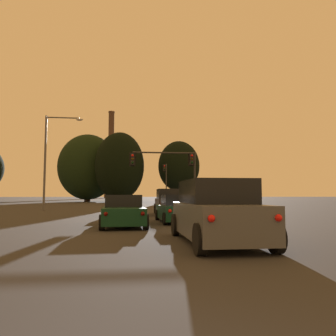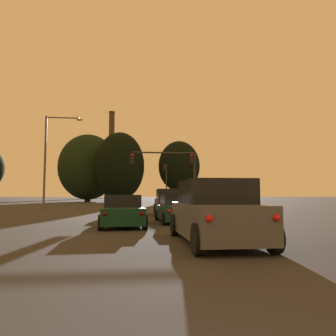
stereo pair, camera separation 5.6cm
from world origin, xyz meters
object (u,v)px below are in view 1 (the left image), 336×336
Objects in this scene: traffic_light_overhead_right at (172,165)px; sedan_center_lane_second at (123,211)px; suv_right_lane_front at (170,202)px; suv_right_lane_third at (216,212)px; smokestack at (111,164)px; street_lamp at (51,152)px; traffic_light_far_right at (165,178)px; hatchback_center_lane_front at (123,206)px; hatchback_right_lane_second at (177,210)px.

sedan_center_lane_second is at bearing -106.56° from traffic_light_overhead_right.
suv_right_lane_front is 14.01m from suv_right_lane_third.
smokestack reaches higher than suv_right_lane_third.
traffic_light_overhead_right is at bearing 71.51° from sedan_center_lane_second.
street_lamp reaches higher than suv_right_lane_front.
traffic_light_far_right reaches higher than suv_right_lane_third.
suv_right_lane_third is 165.33m from smokestack.
traffic_light_far_right reaches higher than hatchback_center_lane_front.
hatchback_right_lane_second is at bearing -55.97° from street_lamp.
smokestack is (-9.03, 150.52, 17.38)m from hatchback_center_lane_front.
suv_right_lane_front is 3.38m from hatchback_center_lane_front.
traffic_light_far_right is at bearing 59.03° from street_lamp.
sedan_center_lane_second is at bearing -86.69° from smokestack.
hatchback_right_lane_second is 18.07m from street_lamp.
hatchback_right_lane_second is at bearing -64.25° from hatchback_center_lane_front.
suv_right_lane_front and suv_right_lane_third have the same top height.
suv_right_lane_third is at bearing -85.83° from smokestack.
smokestack reaches higher than street_lamp.
smokestack reaches higher than suv_right_lane_front.
traffic_light_overhead_right reaches higher than hatchback_right_lane_second.
smokestack is at bearing 93.83° from hatchback_center_lane_front.
hatchback_right_lane_second is 13.14m from traffic_light_overhead_right.
hatchback_center_lane_front reaches higher than sedan_center_lane_second.
street_lamp is (-11.20, 1.86, 1.29)m from traffic_light_overhead_right.
suv_right_lane_third is at bearing -65.83° from street_lamp.
smokestack is (-13.35, 143.99, 13.89)m from traffic_light_overhead_right.
suv_right_lane_third is 0.11× the size of smokestack.
smokestack is (-9.13, 158.16, 17.38)m from sedan_center_lane_second.
sedan_center_lane_second is at bearing -88.84° from hatchback_center_lane_front.
hatchback_center_lane_front is 0.46× the size of street_lamp.
hatchback_center_lane_front is 0.09× the size of smokestack.
traffic_light_overhead_right is at bearing 56.94° from hatchback_center_lane_front.
suv_right_lane_front is at bearing 66.50° from sedan_center_lane_second.
traffic_light_far_right is 0.14× the size of smokestack.
traffic_light_far_right is at bearing 85.48° from suv_right_lane_front.
suv_right_lane_front is 0.56× the size of street_lamp.
hatchback_right_lane_second is 1.01× the size of hatchback_center_lane_front.
sedan_center_lane_second is (-3.23, -8.16, -0.23)m from suv_right_lane_front.
hatchback_center_lane_front is 11.86m from street_lamp.
street_lamp is (-10.21, 7.86, 4.56)m from suv_right_lane_front.
suv_right_lane_third reaches higher than hatchback_center_lane_front.
suv_right_lane_third is 20.32m from traffic_light_overhead_right.
suv_right_lane_third is (-0.40, -14.01, 0.00)m from suv_right_lane_front.
hatchback_right_lane_second is at bearing 90.23° from suv_right_lane_third.
smokestack is at bearing 95.30° from traffic_light_overhead_right.
street_lamp is 142.71m from smokestack.
suv_right_lane_front is 1.04× the size of sedan_center_lane_second.
hatchback_center_lane_front is 0.66× the size of traffic_light_overhead_right.
suv_right_lane_third reaches higher than hatchback_right_lane_second.
sedan_center_lane_second is 0.54× the size of street_lamp.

